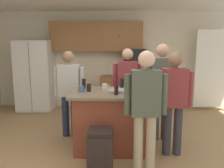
{
  "coord_description": "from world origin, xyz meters",
  "views": [
    {
      "loc": [
        0.15,
        -3.64,
        1.77
      ],
      "look_at": [
        0.06,
        0.41,
        1.05
      ],
      "focal_mm": 37.51,
      "sensor_mm": 36.0,
      "label": 1
    }
  ],
  "objects": [
    {
      "name": "person_host_foreground",
      "position": [
        1.02,
        -0.11,
        0.94
      ],
      "size": [
        0.57,
        0.22,
        1.63
      ],
      "rotation": [
        0.0,
        0.0,
        2.91
      ],
      "color": "#383842",
      "rests_on": "ground"
    },
    {
      "name": "glass_stout_tall",
      "position": [
        -0.32,
        0.11,
        1.04
      ],
      "size": [
        0.07,
        0.07,
        0.13
      ],
      "color": "black",
      "rests_on": "kitchen_island"
    },
    {
      "name": "person_guest_left",
      "position": [
        0.53,
        -0.62,
        0.96
      ],
      "size": [
        0.57,
        0.22,
        1.67
      ],
      "rotation": [
        0.0,
        0.0,
        2.14
      ],
      "color": "tan",
      "rests_on": "ground"
    },
    {
      "name": "microwave_over_range",
      "position": [
        0.6,
        2.5,
        1.45
      ],
      "size": [
        0.56,
        0.4,
        0.32
      ],
      "primitive_type": "cube",
      "color": "black"
    },
    {
      "name": "serving_tray",
      "position": [
        0.22,
        0.08,
        1.0
      ],
      "size": [
        0.44,
        0.3,
        0.04
      ],
      "color": "#B7B7BC",
      "rests_on": "kitchen_island"
    },
    {
      "name": "back_wall",
      "position": [
        0.0,
        2.8,
        1.3
      ],
      "size": [
        6.4,
        0.1,
        2.6
      ],
      "primitive_type": "cube",
      "color": "beige",
      "rests_on": "ground"
    },
    {
      "name": "trash_bin",
      "position": [
        -0.08,
        -0.65,
        0.3
      ],
      "size": [
        0.34,
        0.34,
        0.61
      ],
      "color": "black",
      "rests_on": "ground"
    },
    {
      "name": "person_guest_by_door",
      "position": [
        0.35,
        0.91,
        0.96
      ],
      "size": [
        0.57,
        0.22,
        1.66
      ],
      "rotation": [
        0.0,
        0.0,
        -1.92
      ],
      "color": "#4C5166",
      "rests_on": "ground"
    },
    {
      "name": "person_guest_right",
      "position": [
        0.94,
        0.5,
        1.02
      ],
      "size": [
        0.57,
        0.23,
        1.75
      ],
      "rotation": [
        0.0,
        0.0,
        -2.73
      ],
      "color": "#4C5166",
      "rests_on": "ground"
    },
    {
      "name": "kitchen_island",
      "position": [
        0.06,
        0.11,
        0.49
      ],
      "size": [
        1.31,
        0.96,
        0.98
      ],
      "color": "brown",
      "rests_on": "ground"
    },
    {
      "name": "glass_short_whisky",
      "position": [
        0.13,
        -0.12,
        1.05
      ],
      "size": [
        0.06,
        0.06,
        0.14
      ],
      "color": "black",
      "rests_on": "kitchen_island"
    },
    {
      "name": "mug_ceramic_white",
      "position": [
        -0.07,
        0.33,
        1.02
      ],
      "size": [
        0.13,
        0.09,
        0.09
      ],
      "color": "white",
      "rests_on": "kitchen_island"
    },
    {
      "name": "mug_blue_stoneware",
      "position": [
        -0.43,
        0.07,
        1.03
      ],
      "size": [
        0.13,
        0.09,
        0.1
      ],
      "color": "#4C6B99",
      "rests_on": "kitchen_island"
    },
    {
      "name": "glass_pilsner",
      "position": [
        0.23,
        0.43,
        1.06
      ],
      "size": [
        0.06,
        0.06,
        0.17
      ],
      "color": "black",
      "rests_on": "kitchen_island"
    },
    {
      "name": "tumbler_amber",
      "position": [
        0.39,
        0.42,
        1.04
      ],
      "size": [
        0.07,
        0.07,
        0.12
      ],
      "color": "black",
      "rests_on": "kitchen_island"
    },
    {
      "name": "french_door_window_panel",
      "position": [
        2.6,
        2.4,
        1.1
      ],
      "size": [
        0.9,
        0.06,
        2.0
      ],
      "primitive_type": "cube",
      "color": "white",
      "rests_on": "ground"
    },
    {
      "name": "person_elder_center",
      "position": [
        -0.75,
        0.61,
        0.93
      ],
      "size": [
        0.57,
        0.22,
        1.62
      ],
      "rotation": [
        0.0,
        0.0,
        -0.55
      ],
      "color": "#232D4C",
      "rests_on": "ground"
    },
    {
      "name": "glass_dark_ale",
      "position": [
        -0.44,
        0.4,
        1.06
      ],
      "size": [
        0.07,
        0.07,
        0.17
      ],
      "color": "black",
      "rests_on": "kitchen_island"
    },
    {
      "name": "floor",
      "position": [
        0.0,
        0.0,
        0.0
      ],
      "size": [
        7.04,
        7.04,
        0.0
      ],
      "primitive_type": "plane",
      "color": "tan",
      "rests_on": "ground"
    },
    {
      "name": "cabinet_run_lower",
      "position": [
        0.6,
        2.48,
        0.45
      ],
      "size": [
        1.8,
        0.63,
        0.9
      ],
      "color": "#936038",
      "rests_on": "ground"
    },
    {
      "name": "refrigerator",
      "position": [
        -2.0,
        2.38,
        0.91
      ],
      "size": [
        0.88,
        0.76,
        1.83
      ],
      "color": "white",
      "rests_on": "ground"
    },
    {
      "name": "cabinet_run_upper",
      "position": [
        -0.4,
        2.6,
        1.93
      ],
      "size": [
        2.4,
        0.38,
        0.75
      ],
      "color": "#936038"
    }
  ]
}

